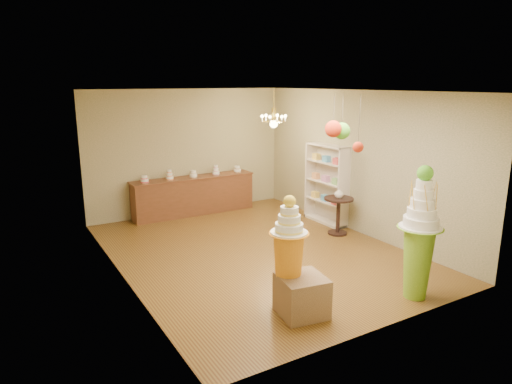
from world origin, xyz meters
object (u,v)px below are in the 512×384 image
pedestal_green (419,245)px  sideboard (194,195)px  round_table (338,211)px  pedestal_orange (288,263)px

pedestal_green → sideboard: bearing=100.7°
pedestal_green → sideboard: pedestal_green is taller
sideboard → round_table: sideboard is taller
round_table → pedestal_green: bearing=-107.9°
pedestal_orange → sideboard: (0.78, 5.19, -0.24)m
sideboard → round_table: size_ratio=3.84×
pedestal_green → round_table: (0.92, 2.85, -0.32)m
sideboard → round_table: bearing=-55.8°
pedestal_green → sideboard: 5.93m
pedestal_green → pedestal_orange: (-1.89, 0.63, -0.11)m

